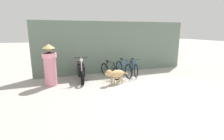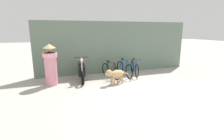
% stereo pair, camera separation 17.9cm
% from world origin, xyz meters
% --- Properties ---
extents(ground_plane, '(60.00, 60.00, 0.00)m').
position_xyz_m(ground_plane, '(0.00, 0.00, 0.00)').
color(ground_plane, '#ADA89E').
extents(shop_wall_back, '(8.31, 0.20, 2.66)m').
position_xyz_m(shop_wall_back, '(0.00, 3.65, 1.33)').
color(shop_wall_back, slate).
rests_on(shop_wall_back, ground).
extents(bicycle_0, '(0.48, 1.68, 0.80)m').
position_xyz_m(bicycle_0, '(-0.71, 2.61, 0.33)').
color(bicycle_0, black).
rests_on(bicycle_0, ground).
extents(bicycle_1, '(0.46, 1.64, 0.88)m').
position_xyz_m(bicycle_1, '(0.00, 2.60, 0.36)').
color(bicycle_1, black).
rests_on(bicycle_1, ground).
extents(bicycle_2, '(0.51, 1.58, 0.85)m').
position_xyz_m(bicycle_2, '(0.59, 2.67, 0.35)').
color(bicycle_2, black).
rests_on(bicycle_2, ground).
extents(motorcycle, '(0.58, 1.91, 1.12)m').
position_xyz_m(motorcycle, '(-2.10, 2.56, 0.44)').
color(motorcycle, black).
rests_on(motorcycle, ground).
extents(stray_dog, '(1.20, 0.51, 0.65)m').
position_xyz_m(stray_dog, '(-0.86, 1.56, 0.43)').
color(stray_dog, tan).
rests_on(stray_dog, ground).
extents(person_in_robes, '(0.79, 0.79, 1.70)m').
position_xyz_m(person_in_robes, '(-3.38, 2.33, 0.86)').
color(person_in_robes, pink).
rests_on(person_in_robes, ground).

